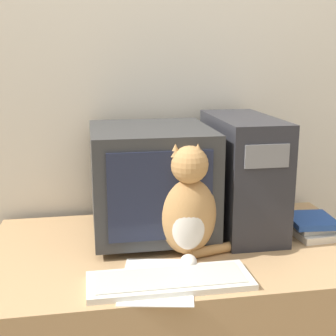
# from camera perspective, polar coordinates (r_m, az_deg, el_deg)

# --- Properties ---
(wall_back) EXTENTS (7.00, 0.05, 2.50)m
(wall_back) POSITION_cam_1_polar(r_m,az_deg,el_deg) (1.98, -0.75, 8.95)
(wall_back) COLOR beige
(wall_back) RESTS_ON ground_plane
(crt_monitor) EXTENTS (0.42, 0.45, 0.40)m
(crt_monitor) POSITION_cam_1_polar(r_m,az_deg,el_deg) (1.71, -2.08, -1.48)
(crt_monitor) COLOR #333333
(crt_monitor) RESTS_ON desk
(computer_tower) EXTENTS (0.21, 0.48, 0.43)m
(computer_tower) POSITION_cam_1_polar(r_m,az_deg,el_deg) (1.79, 9.00, -0.67)
(computer_tower) COLOR #28282D
(computer_tower) RESTS_ON desk
(keyboard) EXTENTS (0.48, 0.17, 0.02)m
(keyboard) POSITION_cam_1_polar(r_m,az_deg,el_deg) (1.41, 0.21, -13.54)
(keyboard) COLOR silver
(keyboard) RESTS_ON desk
(cat) EXTENTS (0.28, 0.25, 0.38)m
(cat) POSITION_cam_1_polar(r_m,az_deg,el_deg) (1.55, 2.39, -4.92)
(cat) COLOR #B7844C
(cat) RESTS_ON desk
(book_stack) EXTENTS (0.18, 0.21, 0.07)m
(book_stack) POSITION_cam_1_polar(r_m,az_deg,el_deg) (1.84, 17.05, -6.75)
(book_stack) COLOR beige
(book_stack) RESTS_ON desk
(pen) EXTENTS (0.14, 0.04, 0.01)m
(pen) POSITION_cam_1_polar(r_m,az_deg,el_deg) (1.48, -3.96, -12.54)
(pen) COLOR black
(pen) RESTS_ON desk
(paper_sheet) EXTENTS (0.26, 0.33, 0.00)m
(paper_sheet) POSITION_cam_1_polar(r_m,az_deg,el_deg) (1.43, -1.34, -13.55)
(paper_sheet) COLOR white
(paper_sheet) RESTS_ON desk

